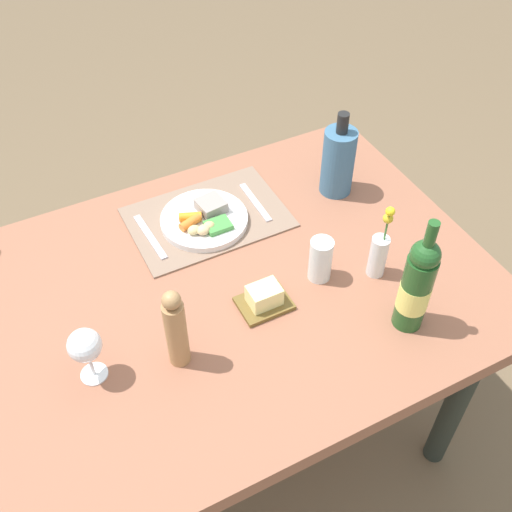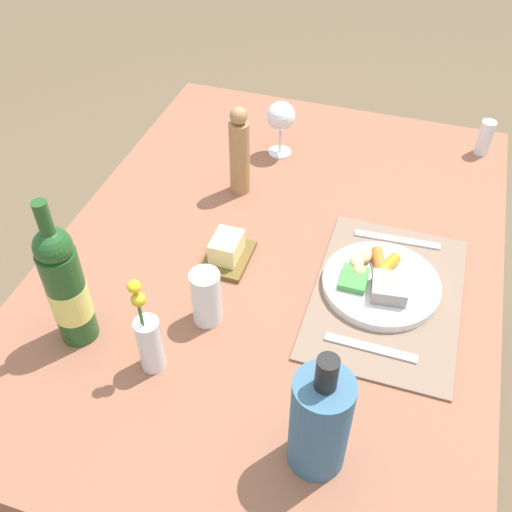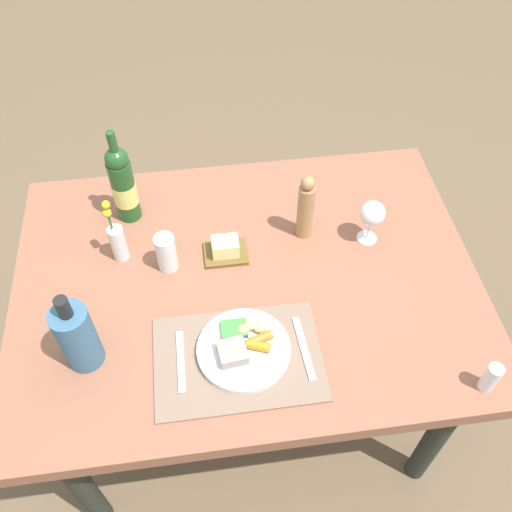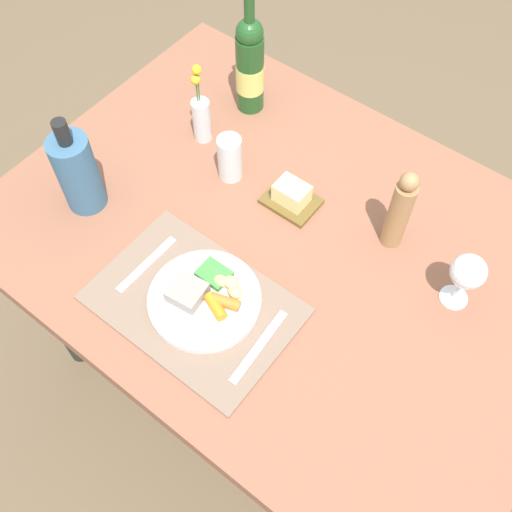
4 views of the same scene
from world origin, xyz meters
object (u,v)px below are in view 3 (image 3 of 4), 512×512
knife (304,348)px  cooler_bottle (77,336)px  water_tumbler (167,254)px  wine_bottle (123,185)px  salt_shaker (491,378)px  butter_dish (226,249)px  dining_table (247,295)px  fork (181,361)px  dinner_plate (243,348)px  flower_vase (117,240)px  wine_glass (372,214)px  pepper_mill (306,208)px

knife → cooler_bottle: size_ratio=0.73×
knife → water_tumbler: bearing=132.8°
wine_bottle → water_tumbler: 0.27m
wine_bottle → salt_shaker: bearing=-39.0°
salt_shaker → butter_dish: salt_shaker is taller
salt_shaker → butter_dish: (-0.61, 0.52, -0.02)m
dining_table → butter_dish: butter_dish is taller
dining_table → salt_shaker: 0.72m
fork → wine_bottle: 0.59m
cooler_bottle → dining_table: bearing=24.4°
fork → salt_shaker: 0.78m
dinner_plate → salt_shaker: salt_shaker is taller
flower_vase → knife: bearing=-38.7°
cooler_bottle → wine_glass: cooler_bottle is taller
knife → wine_glass: bearing=49.9°
cooler_bottle → water_tumbler: 0.36m
wine_bottle → cooler_bottle: wine_bottle is taller
dinner_plate → wine_bottle: 0.63m
water_tumbler → butter_dish: water_tumbler is taller
dinner_plate → cooler_bottle: size_ratio=0.93×
butter_dish → water_tumbler: bearing=-173.0°
wine_bottle → dinner_plate: bearing=-61.1°
pepper_mill → fork: bearing=-134.9°
dining_table → knife: knife is taller
knife → fork: bearing=176.0°
wine_bottle → water_tumbler: size_ratio=2.65×
knife → cooler_bottle: 0.58m
dinner_plate → salt_shaker: size_ratio=2.56×
water_tumbler → wine_glass: size_ratio=0.82×
dinner_plate → butter_dish: size_ratio=1.91×
butter_dish → flower_vase: (-0.31, 0.04, 0.05)m
dining_table → butter_dish: (-0.05, 0.10, 0.11)m
butter_dish → wine_bottle: bearing=144.5°
wine_glass → flower_vase: size_ratio=0.66×
knife → butter_dish: 0.40m
dining_table → fork: 0.34m
dining_table → wine_bottle: 0.51m
dinner_plate → wine_glass: 0.56m
butter_dish → flower_vase: size_ratio=0.56×
fork → wine_glass: wine_glass is taller
dining_table → water_tumbler: water_tumbler is taller
knife → butter_dish: bearing=112.7°
fork → butter_dish: 0.38m
knife → salt_shaker: (0.44, -0.17, 0.04)m
dining_table → water_tumbler: size_ratio=10.83×
wine_bottle → butter_dish: size_ratio=2.57×
wine_bottle → wine_glass: 0.76m
salt_shaker → flower_vase: size_ratio=0.42×
fork → pepper_mill: 0.58m
flower_vase → salt_shaker: bearing=-31.1°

